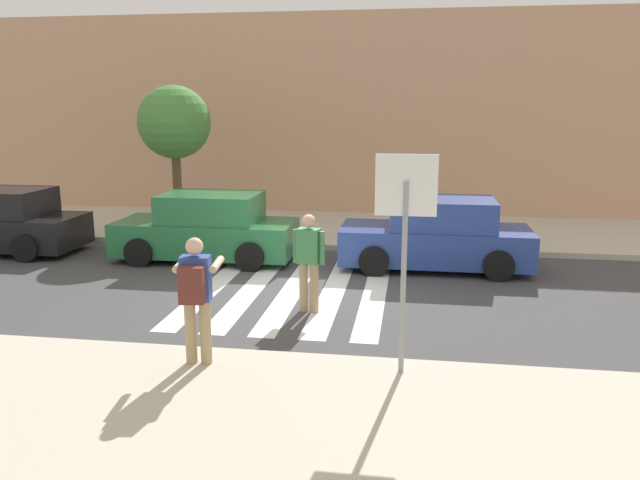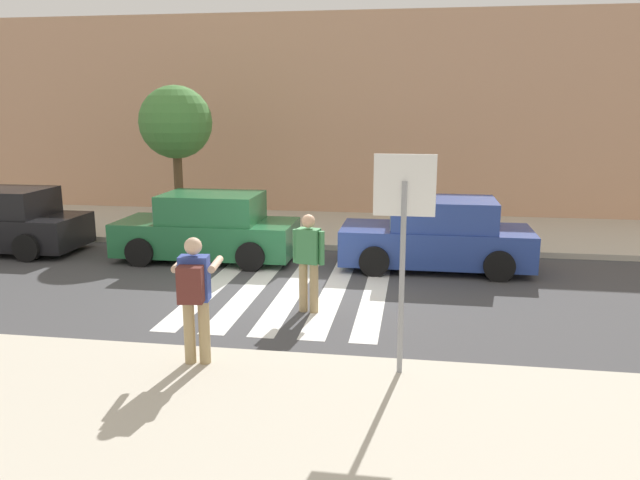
% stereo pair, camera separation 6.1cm
% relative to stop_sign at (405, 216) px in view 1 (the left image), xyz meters
% --- Properties ---
extents(ground_plane, '(120.00, 120.00, 0.00)m').
position_rel_stop_sign_xyz_m(ground_plane, '(-2.18, 3.62, -2.20)').
color(ground_plane, '#424244').
extents(sidewalk_near, '(60.00, 6.00, 0.14)m').
position_rel_stop_sign_xyz_m(sidewalk_near, '(-2.18, -2.58, -2.13)').
color(sidewalk_near, beige).
rests_on(sidewalk_near, ground).
extents(sidewalk_far, '(60.00, 4.80, 0.14)m').
position_rel_stop_sign_xyz_m(sidewalk_far, '(-2.18, 9.62, -2.13)').
color(sidewalk_far, beige).
rests_on(sidewalk_far, ground).
extents(building_facade_far, '(56.00, 4.00, 6.31)m').
position_rel_stop_sign_xyz_m(building_facade_far, '(-2.18, 14.02, 0.96)').
color(building_facade_far, tan).
rests_on(building_facade_far, ground).
extents(crosswalk_stripe_0, '(0.44, 5.20, 0.01)m').
position_rel_stop_sign_xyz_m(crosswalk_stripe_0, '(-3.78, 3.82, -2.19)').
color(crosswalk_stripe_0, silver).
rests_on(crosswalk_stripe_0, ground).
extents(crosswalk_stripe_1, '(0.44, 5.20, 0.01)m').
position_rel_stop_sign_xyz_m(crosswalk_stripe_1, '(-2.98, 3.82, -2.19)').
color(crosswalk_stripe_1, silver).
rests_on(crosswalk_stripe_1, ground).
extents(crosswalk_stripe_2, '(0.44, 5.20, 0.01)m').
position_rel_stop_sign_xyz_m(crosswalk_stripe_2, '(-2.18, 3.82, -2.19)').
color(crosswalk_stripe_2, silver).
rests_on(crosswalk_stripe_2, ground).
extents(crosswalk_stripe_3, '(0.44, 5.20, 0.01)m').
position_rel_stop_sign_xyz_m(crosswalk_stripe_3, '(-1.38, 3.82, -2.19)').
color(crosswalk_stripe_3, silver).
rests_on(crosswalk_stripe_3, ground).
extents(crosswalk_stripe_4, '(0.44, 5.20, 0.01)m').
position_rel_stop_sign_xyz_m(crosswalk_stripe_4, '(-0.58, 3.82, -2.19)').
color(crosswalk_stripe_4, silver).
rests_on(crosswalk_stripe_4, ground).
extents(stop_sign, '(0.76, 0.08, 2.82)m').
position_rel_stop_sign_xyz_m(stop_sign, '(0.00, 0.00, 0.00)').
color(stop_sign, gray).
rests_on(stop_sign, sidewalk_near).
extents(photographer_with_backpack, '(0.65, 0.89, 1.72)m').
position_rel_stop_sign_xyz_m(photographer_with_backpack, '(-2.68, -0.16, -1.03)').
color(photographer_with_backpack, tan).
rests_on(photographer_with_backpack, sidewalk_near).
extents(pedestrian_crossing, '(0.57, 0.32, 1.72)m').
position_rel_stop_sign_xyz_m(pedestrian_crossing, '(-1.65, 2.56, -1.22)').
color(pedestrian_crossing, tan).
rests_on(pedestrian_crossing, ground).
extents(parked_car_green, '(4.10, 1.92, 1.55)m').
position_rel_stop_sign_xyz_m(parked_car_green, '(-4.59, 5.92, -1.47)').
color(parked_car_green, '#236B3D').
rests_on(parked_car_green, ground).
extents(parked_car_blue, '(4.10, 1.92, 1.55)m').
position_rel_stop_sign_xyz_m(parked_car_blue, '(0.63, 5.92, -1.47)').
color(parked_car_blue, '#284293').
rests_on(parked_car_blue, ground).
extents(street_tree_west, '(1.94, 1.94, 3.90)m').
position_rel_stop_sign_xyz_m(street_tree_west, '(-6.29, 8.49, 0.84)').
color(street_tree_west, brown).
rests_on(street_tree_west, sidewalk_far).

